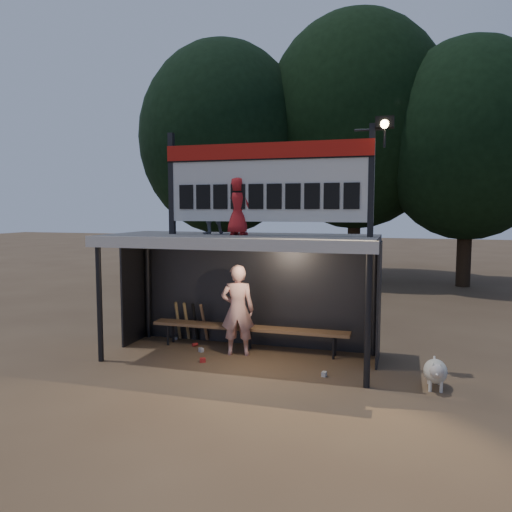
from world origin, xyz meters
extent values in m
plane|color=brown|center=(0.00, 0.00, 0.00)|extent=(80.00, 80.00, 0.00)
imported|color=white|center=(-0.11, 0.20, 0.87)|extent=(0.71, 0.55, 1.75)
imported|color=slate|center=(-0.65, 0.20, 2.85)|extent=(0.65, 0.63, 1.06)
imported|color=#A6191C|center=(-0.03, 0.01, 2.85)|extent=(0.58, 0.44, 1.06)
cube|color=#414144|center=(0.00, 0.00, 2.26)|extent=(5.00, 2.00, 0.12)
cube|color=silver|center=(0.00, -1.02, 2.22)|extent=(5.10, 0.06, 0.20)
cylinder|color=black|center=(-2.40, -0.90, 1.10)|extent=(0.10, 0.10, 2.20)
cylinder|color=black|center=(2.40, -0.90, 1.10)|extent=(0.10, 0.10, 2.20)
cylinder|color=black|center=(-2.40, 0.90, 1.10)|extent=(0.10, 0.10, 2.20)
cylinder|color=black|center=(2.40, 0.90, 1.10)|extent=(0.10, 0.10, 2.20)
cube|color=black|center=(0.00, 1.00, 1.10)|extent=(5.00, 0.04, 2.20)
cube|color=black|center=(-2.50, 0.50, 1.10)|extent=(0.04, 1.00, 2.20)
cube|color=black|center=(2.50, 0.50, 1.10)|extent=(0.04, 1.00, 2.20)
cylinder|color=black|center=(0.00, 1.00, 2.15)|extent=(5.00, 0.06, 0.06)
cube|color=black|center=(-1.35, 0.00, 3.27)|extent=(0.10, 0.10, 1.90)
cube|color=black|center=(2.35, 0.00, 3.27)|extent=(0.10, 0.10, 1.90)
cube|color=silver|center=(0.50, 0.00, 3.27)|extent=(3.80, 0.08, 1.40)
cube|color=#A9130C|center=(0.50, -0.05, 3.83)|extent=(3.80, 0.04, 0.28)
cube|color=black|center=(0.50, -0.06, 3.68)|extent=(3.80, 0.02, 0.03)
cube|color=black|center=(-1.03, -0.05, 3.02)|extent=(0.27, 0.03, 0.45)
cube|color=black|center=(-0.69, -0.05, 3.02)|extent=(0.27, 0.03, 0.45)
cube|color=black|center=(-0.35, -0.05, 3.02)|extent=(0.27, 0.03, 0.45)
cube|color=black|center=(-0.01, -0.05, 3.02)|extent=(0.27, 0.03, 0.45)
cube|color=black|center=(0.33, -0.05, 3.02)|extent=(0.27, 0.03, 0.45)
cube|color=black|center=(0.67, -0.05, 3.02)|extent=(0.27, 0.03, 0.45)
cube|color=black|center=(1.01, -0.05, 3.02)|extent=(0.27, 0.03, 0.45)
cube|color=black|center=(1.35, -0.05, 3.02)|extent=(0.27, 0.03, 0.45)
cube|color=black|center=(1.69, -0.05, 3.02)|extent=(0.27, 0.03, 0.45)
cube|color=black|center=(2.03, -0.05, 3.02)|extent=(0.27, 0.03, 0.45)
cylinder|color=black|center=(2.30, 0.00, 4.12)|extent=(0.50, 0.04, 0.04)
cylinder|color=black|center=(2.55, 0.00, 3.97)|extent=(0.04, 0.04, 0.30)
cube|color=black|center=(2.55, -0.05, 4.22)|extent=(0.30, 0.22, 0.18)
sphere|color=#FFD88C|center=(2.55, -0.14, 4.18)|extent=(0.14, 0.14, 0.14)
cube|color=brown|center=(0.00, 0.55, 0.45)|extent=(4.00, 0.35, 0.06)
cylinder|color=black|center=(-1.70, 0.43, 0.23)|extent=(0.05, 0.05, 0.45)
cylinder|color=black|center=(-1.70, 0.67, 0.23)|extent=(0.05, 0.05, 0.45)
cylinder|color=black|center=(0.00, 0.43, 0.23)|extent=(0.05, 0.05, 0.45)
cylinder|color=black|center=(0.00, 0.67, 0.23)|extent=(0.05, 0.05, 0.45)
cylinder|color=black|center=(1.70, 0.43, 0.23)|extent=(0.05, 0.05, 0.45)
cylinder|color=black|center=(1.70, 0.67, 0.23)|extent=(0.05, 0.05, 0.45)
cylinder|color=black|center=(-4.00, 10.00, 1.87)|extent=(0.50, 0.50, 3.74)
ellipsoid|color=black|center=(-4.00, 10.00, 5.53)|extent=(6.46, 6.46, 7.48)
cylinder|color=#322216|center=(1.00, 11.50, 2.09)|extent=(0.50, 0.50, 4.18)
ellipsoid|color=black|center=(1.00, 11.50, 6.18)|extent=(7.22, 7.22, 8.36)
cylinder|color=black|center=(5.00, 10.50, 1.76)|extent=(0.50, 0.50, 3.52)
ellipsoid|color=black|center=(5.00, 10.50, 5.20)|extent=(6.08, 6.08, 7.04)
ellipsoid|color=beige|center=(3.43, -0.62, 0.27)|extent=(0.36, 0.58, 0.36)
sphere|color=beige|center=(3.43, -0.90, 0.36)|extent=(0.22, 0.22, 0.22)
cone|color=silver|center=(3.43, -1.00, 0.34)|extent=(0.10, 0.10, 0.10)
cone|color=beige|center=(3.38, -0.92, 0.46)|extent=(0.06, 0.06, 0.07)
cone|color=silver|center=(3.48, -0.92, 0.46)|extent=(0.06, 0.06, 0.07)
cylinder|color=silver|center=(3.35, -0.80, 0.09)|extent=(0.05, 0.05, 0.18)
cylinder|color=beige|center=(3.51, -0.80, 0.09)|extent=(0.05, 0.05, 0.18)
cylinder|color=beige|center=(3.35, -0.44, 0.09)|extent=(0.05, 0.05, 0.18)
cylinder|color=beige|center=(3.51, -0.44, 0.09)|extent=(0.05, 0.05, 0.18)
cylinder|color=beige|center=(3.43, -0.32, 0.34)|extent=(0.04, 0.16, 0.14)
cylinder|color=olive|center=(-1.66, 0.82, 0.43)|extent=(0.07, 0.27, 0.84)
cylinder|color=olive|center=(-1.46, 0.82, 0.43)|extent=(0.06, 0.30, 0.83)
cylinder|color=black|center=(-1.26, 0.82, 0.43)|extent=(0.07, 0.33, 0.83)
cylinder|color=#926744|center=(-1.06, 0.82, 0.43)|extent=(0.09, 0.35, 0.82)
cube|color=red|center=(-0.57, -0.44, 0.04)|extent=(0.12, 0.11, 0.08)
cylinder|color=#B5B5BA|center=(-1.73, 0.87, 0.04)|extent=(0.11, 0.14, 0.07)
cube|color=beige|center=(1.68, -0.58, 0.04)|extent=(0.08, 0.11, 0.08)
cylinder|color=#A61F1C|center=(-1.13, 0.50, 0.04)|extent=(0.12, 0.14, 0.07)
cube|color=#A8A8AD|center=(-0.85, 0.16, 0.04)|extent=(0.12, 0.12, 0.08)
camera|label=1|loc=(2.89, -8.70, 2.81)|focal=35.00mm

